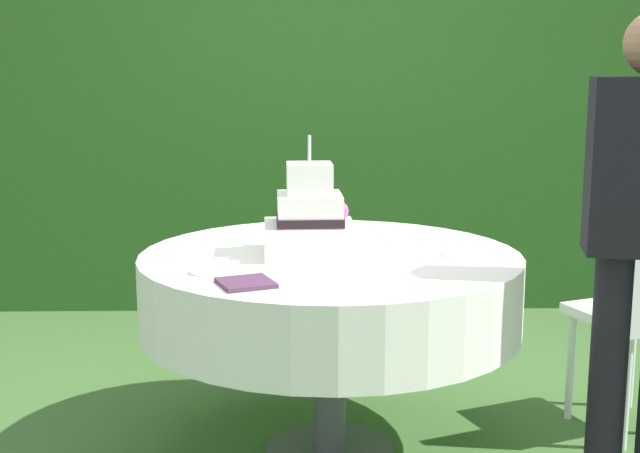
% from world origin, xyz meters
% --- Properties ---
extents(ground_plane, '(20.00, 20.00, 0.00)m').
position_xyz_m(ground_plane, '(0.00, 0.00, 0.00)').
color(ground_plane, '#3D602D').
extents(foliage_hedge, '(5.85, 0.67, 2.56)m').
position_xyz_m(foliage_hedge, '(0.00, 2.26, 1.28)').
color(foliage_hedge, '#28561E').
rests_on(foliage_hedge, ground_plane).
extents(cake_table, '(1.38, 1.38, 0.77)m').
position_xyz_m(cake_table, '(0.00, 0.00, 0.63)').
color(cake_table, '#4C4C51').
rests_on(cake_table, ground_plane).
extents(wedding_cake, '(0.33, 0.33, 0.43)m').
position_xyz_m(wedding_cake, '(-0.07, -0.00, 0.89)').
color(wedding_cake, white).
rests_on(wedding_cake, cake_table).
extents(serving_plate_near, '(0.14, 0.14, 0.01)m').
position_xyz_m(serving_plate_near, '(0.47, -0.04, 0.77)').
color(serving_plate_near, white).
rests_on(serving_plate_near, cake_table).
extents(serving_plate_far, '(0.10, 0.10, 0.01)m').
position_xyz_m(serving_plate_far, '(0.27, 0.24, 0.77)').
color(serving_plate_far, white).
rests_on(serving_plate_far, cake_table).
extents(serving_plate_left, '(0.12, 0.12, 0.01)m').
position_xyz_m(serving_plate_left, '(-0.41, -0.29, 0.77)').
color(serving_plate_left, white).
rests_on(serving_plate_left, cake_table).
extents(napkin_stack, '(0.21, 0.21, 0.01)m').
position_xyz_m(napkin_stack, '(-0.28, -0.45, 0.77)').
color(napkin_stack, '#4C2D47').
rests_on(napkin_stack, cake_table).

